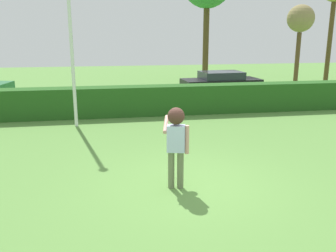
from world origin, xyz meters
name	(u,v)px	position (x,y,z in m)	size (l,w,h in m)	color
ground_plane	(189,186)	(0.00, 0.00, 0.00)	(60.00, 60.00, 0.00)	#5C8D40
person	(176,137)	(-0.32, -0.05, 1.17)	(0.55, 0.82, 1.80)	#6A7452
frisbee	(176,127)	(-0.23, 0.43, 1.25)	(0.27, 0.27, 0.05)	red
lamppost	(70,19)	(-2.85, 5.89, 3.75)	(0.24, 0.24, 6.86)	silver
hedge_row	(149,100)	(0.00, 7.35, 0.59)	(18.28, 0.90, 1.19)	#24561B
parked_car_black	(221,82)	(4.44, 11.66, 0.69)	(4.32, 2.07, 1.25)	black
bare_elm_tree	(301,21)	(10.18, 14.17, 3.99)	(1.65, 1.65, 4.94)	brown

